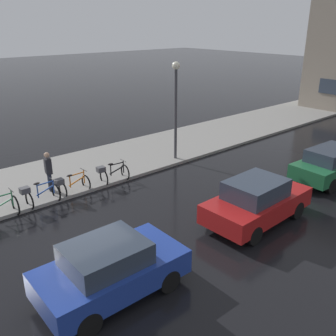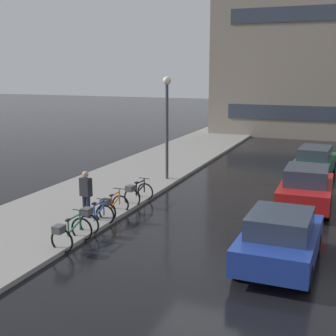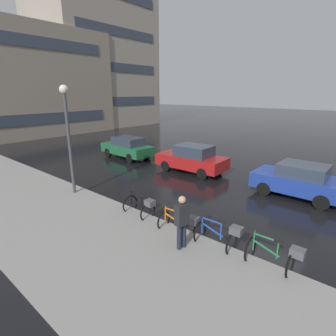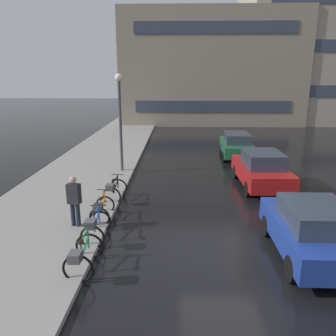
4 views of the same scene
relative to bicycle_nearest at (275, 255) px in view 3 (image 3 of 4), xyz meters
name	(u,v)px [view 3 (image 3 of 4)]	position (x,y,z in m)	size (l,w,h in m)	color
ground_plane	(273,211)	(3.69, 1.25, -0.49)	(140.00, 140.00, 0.00)	black
sidewalk_kerb	(13,193)	(-2.31, 11.25, -0.42)	(4.80, 60.00, 0.14)	gray
bicycle_nearest	(275,255)	(0.00, 0.00, 0.00)	(0.76, 1.39, 1.03)	black
bicycle_second	(220,235)	(-0.08, 1.61, 0.01)	(0.74, 1.41, 0.99)	black
bicycle_third	(180,223)	(-0.20, 3.00, -0.02)	(0.72, 1.41, 0.96)	black
bicycle_farthest	(141,206)	(-0.13, 4.91, 0.00)	(0.81, 1.41, 0.95)	black
car_blue	(299,180)	(5.98, 0.97, 0.30)	(1.97, 3.83, 1.55)	navy
car_red	(192,159)	(6.07, 6.91, 0.32)	(1.96, 4.18, 1.63)	#AD1919
car_green	(127,147)	(5.93, 12.50, 0.29)	(1.92, 4.18, 1.52)	#1E6038
pedestrian	(182,221)	(-0.90, 2.42, 0.53)	(0.44, 0.32, 1.80)	#1E2333
streetlamp	(68,127)	(-0.49, 8.96, 2.69)	(0.37, 0.37, 4.92)	#424247
building_facade_main	(13,83)	(5.77, 30.69, 5.09)	(18.35, 11.03, 11.17)	gray
building_facade_side	(95,54)	(16.70, 30.62, 9.12)	(14.56, 10.44, 19.23)	#9E9384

